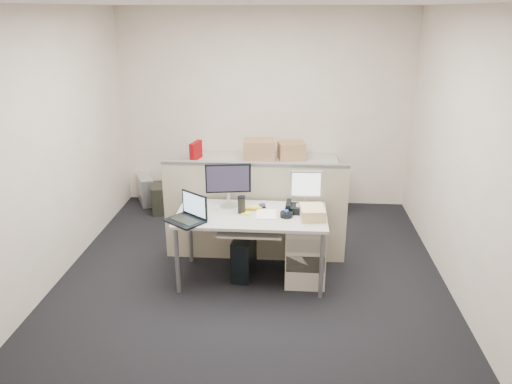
# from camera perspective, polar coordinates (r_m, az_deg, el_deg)

# --- Properties ---
(floor) EXTENTS (4.00, 4.50, 0.01)m
(floor) POSITION_cam_1_polar(r_m,az_deg,el_deg) (5.31, -0.51, -9.83)
(floor) COLOR black
(floor) RESTS_ON ground
(ceiling) EXTENTS (4.00, 4.50, 0.01)m
(ceiling) POSITION_cam_1_polar(r_m,az_deg,el_deg) (4.60, -0.62, 20.76)
(ceiling) COLOR white
(ceiling) RESTS_ON ground
(wall_back) EXTENTS (4.00, 0.02, 2.70)m
(wall_back) POSITION_cam_1_polar(r_m,az_deg,el_deg) (6.97, 0.98, 9.41)
(wall_back) COLOR silver
(wall_back) RESTS_ON ground
(wall_front) EXTENTS (4.00, 0.02, 2.70)m
(wall_front) POSITION_cam_1_polar(r_m,az_deg,el_deg) (2.70, -4.54, -8.77)
(wall_front) COLOR silver
(wall_front) RESTS_ON ground
(wall_left) EXTENTS (0.02, 4.50, 2.70)m
(wall_left) POSITION_cam_1_polar(r_m,az_deg,el_deg) (5.33, -22.60, 4.46)
(wall_left) COLOR silver
(wall_left) RESTS_ON ground
(wall_right) EXTENTS (0.02, 4.50, 2.70)m
(wall_right) POSITION_cam_1_polar(r_m,az_deg,el_deg) (5.03, 22.82, 3.57)
(wall_right) COLOR silver
(wall_right) RESTS_ON ground
(desk) EXTENTS (1.50, 0.75, 0.73)m
(desk) POSITION_cam_1_polar(r_m,az_deg,el_deg) (5.01, -0.53, -3.20)
(desk) COLOR #AFABA3
(desk) RESTS_ON floor
(keyboard_tray) EXTENTS (0.62, 0.32, 0.02)m
(keyboard_tray) POSITION_cam_1_polar(r_m,az_deg,el_deg) (4.87, -0.71, -4.52)
(keyboard_tray) COLOR #AFABA3
(keyboard_tray) RESTS_ON desk
(drawer_pedestal) EXTENTS (0.40, 0.55, 0.65)m
(drawer_pedestal) POSITION_cam_1_polar(r_m,az_deg,el_deg) (5.19, 5.63, -6.58)
(drawer_pedestal) COLOR #BEB2A1
(drawer_pedestal) RESTS_ON floor
(cubicle_partition) EXTENTS (2.00, 0.06, 1.10)m
(cubicle_partition) POSITION_cam_1_polar(r_m,az_deg,el_deg) (5.46, -0.15, -2.45)
(cubicle_partition) COLOR #AA9F87
(cubicle_partition) RESTS_ON floor
(back_counter) EXTENTS (2.00, 0.60, 0.72)m
(back_counter) POSITION_cam_1_polar(r_m,az_deg,el_deg) (6.92, 0.78, 0.83)
(back_counter) COLOR #BEB2A1
(back_counter) RESTS_ON floor
(monitor_main) EXTENTS (0.48, 0.24, 0.46)m
(monitor_main) POSITION_cam_1_polar(r_m,az_deg,el_deg) (5.10, -3.18, 0.76)
(monitor_main) COLOR black
(monitor_main) RESTS_ON desk
(monitor_small) EXTENTS (0.33, 0.18, 0.40)m
(monitor_small) POSITION_cam_1_polar(r_m,az_deg,el_deg) (5.07, 5.72, 0.20)
(monitor_small) COLOR #B7B7BC
(monitor_small) RESTS_ON desk
(laptop) EXTENTS (0.44, 0.42, 0.26)m
(laptop) POSITION_cam_1_polar(r_m,az_deg,el_deg) (4.80, -8.19, -1.97)
(laptop) COLOR black
(laptop) RESTS_ON desk
(trackball) EXTENTS (0.15, 0.15, 0.05)m
(trackball) POSITION_cam_1_polar(r_m,az_deg,el_deg) (4.92, 3.49, -2.58)
(trackball) COLOR black
(trackball) RESTS_ON desk
(desk_phone) EXTENTS (0.23, 0.20, 0.07)m
(desk_phone) POSITION_cam_1_polar(r_m,az_deg,el_deg) (5.03, 4.67, -1.91)
(desk_phone) COLOR black
(desk_phone) RESTS_ON desk
(paper_stack) EXTENTS (0.20, 0.26, 0.01)m
(paper_stack) POSITION_cam_1_polar(r_m,az_deg,el_deg) (4.96, 1.18, -2.56)
(paper_stack) COLOR white
(paper_stack) RESTS_ON desk
(sticky_pad) EXTENTS (0.10, 0.10, 0.01)m
(sticky_pad) POSITION_cam_1_polar(r_m,az_deg,el_deg) (4.99, -1.11, -2.42)
(sticky_pad) COLOR #FCFD3E
(sticky_pad) RESTS_ON desk
(travel_mug) EXTENTS (0.10, 0.10, 0.16)m
(travel_mug) POSITION_cam_1_polar(r_m,az_deg,el_deg) (4.98, -1.67, -1.51)
(travel_mug) COLOR black
(travel_mug) RESTS_ON desk
(banana) EXTENTS (0.21, 0.08, 0.04)m
(banana) POSITION_cam_1_polar(r_m,az_deg,el_deg) (5.07, -0.44, -1.84)
(banana) COLOR yellow
(banana) RESTS_ON desk
(cellphone) EXTENTS (0.08, 0.12, 0.01)m
(cellphone) POSITION_cam_1_polar(r_m,az_deg,el_deg) (5.16, 0.75, -1.61)
(cellphone) COLOR black
(cellphone) RESTS_ON desk
(manila_folders) EXTENTS (0.26, 0.31, 0.11)m
(manila_folders) POSITION_cam_1_polar(r_m,az_deg,el_deg) (4.91, 6.42, -2.32)
(manila_folders) COLOR tan
(manila_folders) RESTS_ON desk
(keyboard) EXTENTS (0.42, 0.20, 0.02)m
(keyboard) POSITION_cam_1_polar(r_m,az_deg,el_deg) (4.89, -0.08, -4.10)
(keyboard) COLOR black
(keyboard) RESTS_ON keyboard_tray
(pc_tower_desk) EXTENTS (0.24, 0.49, 0.44)m
(pc_tower_desk) POSITION_cam_1_polar(r_m,az_deg,el_deg) (5.29, -1.39, -7.23)
(pc_tower_desk) COLOR black
(pc_tower_desk) RESTS_ON floor
(pc_tower_spare_dark) EXTENTS (0.27, 0.44, 0.38)m
(pc_tower_spare_dark) POSITION_cam_1_polar(r_m,az_deg,el_deg) (7.03, -11.19, -0.70)
(pc_tower_spare_dark) COLOR black
(pc_tower_spare_dark) RESTS_ON floor
(pc_tower_spare_silver) EXTENTS (0.34, 0.46, 0.40)m
(pc_tower_spare_silver) POSITION_cam_1_polar(r_m,az_deg,el_deg) (7.36, -12.51, 0.21)
(pc_tower_spare_silver) COLOR #B7B7BC
(pc_tower_spare_silver) RESTS_ON floor
(cardboard_box_left) EXTENTS (0.43, 0.34, 0.30)m
(cardboard_box_left) POSITION_cam_1_polar(r_m,az_deg,el_deg) (6.68, 0.33, 4.72)
(cardboard_box_left) COLOR tan
(cardboard_box_left) RESTS_ON back_counter
(cardboard_box_right) EXTENTS (0.39, 0.33, 0.25)m
(cardboard_box_right) POSITION_cam_1_polar(r_m,az_deg,el_deg) (6.77, 4.07, 4.64)
(cardboard_box_right) COLOR tan
(cardboard_box_right) RESTS_ON back_counter
(red_binder) EXTENTS (0.13, 0.29, 0.26)m
(red_binder) POSITION_cam_1_polar(r_m,az_deg,el_deg) (6.78, -6.88, 4.64)
(red_binder) COLOR #910308
(red_binder) RESTS_ON back_counter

